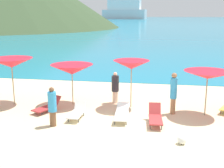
# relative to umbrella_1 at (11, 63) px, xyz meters

# --- Properties ---
(ground_plane) EXTENTS (50.00, 100.00, 0.30)m
(ground_plane) POSITION_rel_umbrella_1_xyz_m (6.18, 7.57, -2.27)
(ground_plane) COLOR beige
(ocean_water) EXTENTS (650.00, 440.00, 0.02)m
(ocean_water) POSITION_rel_umbrella_1_xyz_m (6.18, 225.64, -2.11)
(ocean_water) COLOR teal
(ocean_water) RESTS_ON ground_plane
(umbrella_1) EXTENTS (2.19, 2.19, 2.36)m
(umbrella_1) POSITION_rel_umbrella_1_xyz_m (0.00, 0.00, 0.00)
(umbrella_1) COLOR #9E7F59
(umbrella_1) RESTS_ON ground_plane
(umbrella_2) EXTENTS (2.17, 2.17, 2.06)m
(umbrella_2) POSITION_rel_umbrella_1_xyz_m (2.99, 0.41, -0.31)
(umbrella_2) COLOR #9E7F59
(umbrella_2) RESTS_ON ground_plane
(umbrella_3) EXTENTS (1.88, 1.88, 2.34)m
(umbrella_3) POSITION_rel_umbrella_1_xyz_m (5.94, 0.45, 0.00)
(umbrella_3) COLOR #9E7F59
(umbrella_3) RESTS_ON ground_plane
(umbrella_4) EXTENTS (2.19, 2.19, 2.05)m
(umbrella_4) POSITION_rel_umbrella_1_xyz_m (9.39, -0.17, -0.26)
(umbrella_4) COLOR #9E7F59
(umbrella_4) RESTS_ON ground_plane
(lounge_chair_1) EXTENTS (0.65, 1.72, 0.55)m
(lounge_chair_1) POSITION_rel_umbrella_1_xyz_m (5.73, -1.37, -1.85)
(lounge_chair_1) COLOR white
(lounge_chair_1) RESTS_ON ground_plane
(lounge_chair_2) EXTENTS (0.54, 1.43, 0.67)m
(lounge_chair_2) POSITION_rel_umbrella_1_xyz_m (3.76, -1.48, -1.84)
(lounge_chair_2) COLOR white
(lounge_chair_2) RESTS_ON ground_plane
(lounge_chair_3) EXTENTS (1.12, 1.56, 0.65)m
(lounge_chair_3) POSITION_rel_umbrella_1_xyz_m (2.13, -0.85, -1.86)
(lounge_chair_3) COLOR #A53333
(lounge_chair_3) RESTS_ON ground_plane
(lounge_chair_4) EXTENTS (0.64, 1.57, 0.74)m
(lounge_chair_4) POSITION_rel_umbrella_1_xyz_m (7.19, -1.67, -1.79)
(lounge_chair_4) COLOR #A53333
(lounge_chair_4) RESTS_ON ground_plane
(beachgoer_1) EXTENTS (0.35, 0.35, 1.64)m
(beachgoer_1) POSITION_rel_umbrella_1_xyz_m (3.05, -2.60, -1.26)
(beachgoer_1) COLOR brown
(beachgoer_1) RESTS_ON ground_plane
(beachgoer_3) EXTENTS (0.31, 0.31, 1.92)m
(beachgoer_3) POSITION_rel_umbrella_1_xyz_m (7.95, -0.22, -1.08)
(beachgoer_3) COLOR #A3704C
(beachgoer_3) RESTS_ON ground_plane
(beachgoer_4) EXTENTS (0.37, 0.37, 1.62)m
(beachgoer_4) POSITION_rel_umbrella_1_xyz_m (5.06, 1.05, -1.28)
(beachgoer_4) COLOR beige
(beachgoer_4) RESTS_ON ground_plane
(beach_ball) EXTENTS (0.32, 0.32, 0.32)m
(beach_ball) POSITION_rel_umbrella_1_xyz_m (8.17, -3.50, -1.96)
(beach_ball) COLOR white
(beach_ball) RESTS_ON ground_plane
(cruise_ship) EXTENTS (40.77, 15.80, 20.89)m
(cruise_ship) POSITION_rel_umbrella_1_xyz_m (-27.50, 257.08, 5.82)
(cruise_ship) COLOR silver
(cruise_ship) RESTS_ON ocean_water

